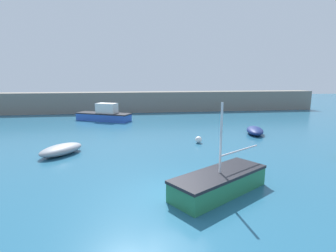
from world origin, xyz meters
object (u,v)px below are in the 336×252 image
rowboat_blue_near (255,131)px  sailboat_twin_hulled (219,182)px  open_tender_yellow (61,150)px  cabin_cruiser_white (104,115)px  mooring_buoy_white (198,140)px

rowboat_blue_near → sailboat_twin_hulled: 12.85m
open_tender_yellow → sailboat_twin_hulled: bearing=88.3°
cabin_cruiser_white → mooring_buoy_white: 13.91m
sailboat_twin_hulled → cabin_cruiser_white: bearing=-103.5°
cabin_cruiser_white → open_tender_yellow: bearing=111.0°
rowboat_blue_near → open_tender_yellow: size_ratio=0.99×
cabin_cruiser_white → mooring_buoy_white: cabin_cruiser_white is taller
open_tender_yellow → cabin_cruiser_white: cabin_cruiser_white is taller
open_tender_yellow → cabin_cruiser_white: 13.19m
mooring_buoy_white → rowboat_blue_near: bearing=22.6°
open_tender_yellow → mooring_buoy_white: size_ratio=6.51×
rowboat_blue_near → sailboat_twin_hulled: size_ratio=0.67×
sailboat_twin_hulled → open_tender_yellow: bearing=-71.9°
sailboat_twin_hulled → open_tender_yellow: size_ratio=1.48×
cabin_cruiser_white → sailboat_twin_hulled: bearing=135.9°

